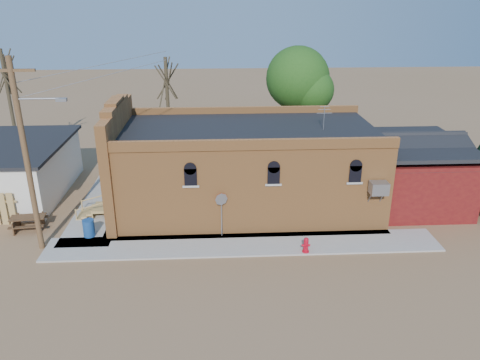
{
  "coord_description": "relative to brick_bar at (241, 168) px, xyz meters",
  "views": [
    {
      "loc": [
        0.25,
        -18.97,
        11.3
      ],
      "look_at": [
        1.45,
        3.47,
        2.4
      ],
      "focal_mm": 35.0,
      "sensor_mm": 36.0,
      "label": 1
    }
  ],
  "objects": [
    {
      "name": "ground",
      "position": [
        -1.64,
        -5.49,
        -2.34
      ],
      "size": [
        120.0,
        120.0,
        0.0
      ],
      "primitive_type": "plane",
      "color": "olive",
      "rests_on": "ground"
    },
    {
      "name": "red_shed",
      "position": [
        9.86,
        0.01,
        -0.07
      ],
      "size": [
        5.4,
        6.4,
        4.3
      ],
      "color": "#560E11",
      "rests_on": "ground"
    },
    {
      "name": "trash_barrel",
      "position": [
        -7.8,
        -3.35,
        -1.82
      ],
      "size": [
        0.73,
        0.73,
        0.88
      ],
      "primitive_type": "cylinder",
      "rotation": [
        0.0,
        0.0,
        -0.36
      ],
      "color": "navy",
      "rests_on": "sidewalk_west"
    },
    {
      "name": "brick_bar",
      "position": [
        0.0,
        0.0,
        0.0
      ],
      "size": [
        16.4,
        7.97,
        6.3
      ],
      "color": "#C4793C",
      "rests_on": "ground"
    },
    {
      "name": "tree_leafy",
      "position": [
        4.36,
        8.01,
        3.59
      ],
      "size": [
        4.4,
        4.4,
        8.15
      ],
      "color": "#463928",
      "rests_on": "ground"
    },
    {
      "name": "picnic_table",
      "position": [
        -11.14,
        -2.29,
        -1.87
      ],
      "size": [
        1.86,
        1.48,
        0.71
      ],
      "rotation": [
        0.0,
        0.0,
        0.12
      ],
      "color": "#49311D",
      "rests_on": "ground"
    },
    {
      "name": "utility_pole",
      "position": [
        -9.79,
        -4.29,
        2.43
      ],
      "size": [
        3.12,
        0.26,
        9.0
      ],
      "color": "#4E2D1F",
      "rests_on": "ground"
    },
    {
      "name": "stop_sign",
      "position": [
        -1.19,
        -3.69,
        -0.48
      ],
      "size": [
        0.61,
        0.26,
        2.32
      ],
      "rotation": [
        0.0,
        0.0,
        -0.08
      ],
      "color": "gray",
      "rests_on": "sidewalk_south"
    },
    {
      "name": "sidewalk_west",
      "position": [
        -7.94,
        0.51,
        -2.3
      ],
      "size": [
        2.6,
        10.0,
        0.08
      ],
      "primitive_type": "cube",
      "color": "#9E9991",
      "rests_on": "ground"
    },
    {
      "name": "tree_bare_near",
      "position": [
        -4.64,
        7.51,
        3.62
      ],
      "size": [
        2.8,
        2.8,
        7.65
      ],
      "color": "#463928",
      "rests_on": "ground"
    },
    {
      "name": "tree_bare_far",
      "position": [
        -15.64,
        8.51,
        4.02
      ],
      "size": [
        2.8,
        2.8,
        8.16
      ],
      "color": "#463928",
      "rests_on": "ground"
    },
    {
      "name": "sidewalk_south",
      "position": [
        -0.14,
        -4.59,
        -2.3
      ],
      "size": [
        19.0,
        2.2,
        0.08
      ],
      "primitive_type": "cube",
      "color": "#9E9991",
      "rests_on": "ground"
    },
    {
      "name": "fire_hydrant",
      "position": [
        2.71,
        -5.5,
        -1.89
      ],
      "size": [
        0.43,
        0.41,
        0.75
      ],
      "rotation": [
        0.0,
        0.0,
        -0.22
      ],
      "color": "#B60A1D",
      "rests_on": "sidewalk_south"
    }
  ]
}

